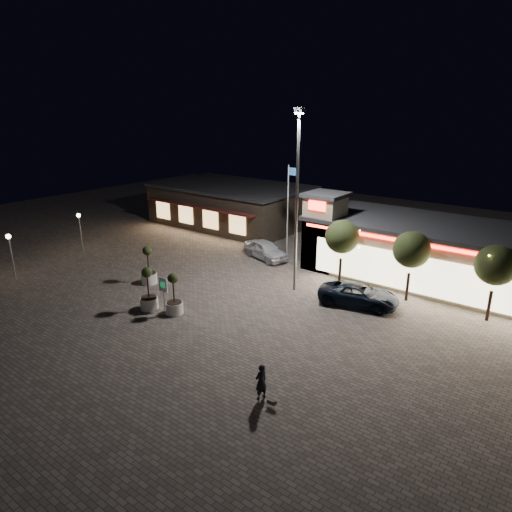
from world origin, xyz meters
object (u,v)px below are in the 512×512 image
Objects in this scene: white_sedan at (265,250)px; planter_left at (149,272)px; pedestrian at (261,382)px; valet_sign at (163,287)px; planter_mid at (149,296)px; pickup_truck at (359,295)px.

white_sedan is 1.62× the size of planter_left.
pedestrian is 0.78× the size of valet_sign.
white_sedan is 12.26m from valet_sign.
pickup_truck is at bearing 39.96° from planter_mid.
valet_sign is (4.34, -2.41, 0.64)m from planter_left.
white_sedan is at bearing -129.26° from pedestrian.
pickup_truck is 2.37× the size of valet_sign.
planter_left reaches higher than pickup_truck.
valet_sign is at bearing -158.15° from white_sedan.
white_sedan is at bearing 94.41° from valet_sign.
pickup_truck is 15.05m from planter_left.
planter_mid is at bearing 117.30° from pickup_truck.
pedestrian is 0.60× the size of planter_mid.
planter_left is at bearing 100.00° from pickup_truck.
planter_mid is at bearing -90.75° from pedestrian.
pickup_truck is 1.82× the size of planter_mid.
white_sedan is 10.37m from planter_left.
white_sedan is (-10.49, 4.00, 0.07)m from pickup_truck.
valet_sign is (0.94, -12.20, 0.73)m from white_sedan.
white_sedan is 2.13× the size of valet_sign.
planter_mid is (-10.41, -8.72, 0.16)m from pickup_truck.
planter_left reaches higher than planter_mid.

